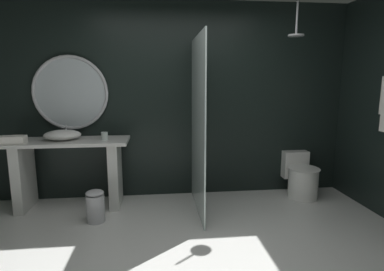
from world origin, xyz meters
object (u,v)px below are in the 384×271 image
Objects in this scene: tissue_box at (16,138)px; folded_hand_towel at (12,140)px; tumbler_cup at (105,136)px; vessel_sink at (62,135)px; toilet at (301,178)px; round_wall_mirror at (70,93)px; waste_bin at (95,206)px; rain_shower_head at (296,31)px.

tissue_box is 0.14m from folded_hand_towel.
tumbler_cup reaches higher than folded_hand_towel.
vessel_sink is 3.17m from toilet.
round_wall_mirror is 2.56× the size of waste_bin.
tissue_box is 0.34× the size of waste_bin.
vessel_sink is 4.52× the size of tumbler_cup.
rain_shower_head reaches higher than vessel_sink.
round_wall_mirror is 1.49m from waste_bin.
vessel_sink reaches higher than tissue_box.
tissue_box is 3.67m from toilet.
waste_bin is at bearing -98.09° from tumbler_cup.
folded_hand_towel is at bearing -176.83° from toilet.
round_wall_mirror reaches higher than waste_bin.
tissue_box is 0.13× the size of round_wall_mirror.
round_wall_mirror reaches higher than tumbler_cup.
rain_shower_head is (2.77, -0.42, 0.74)m from round_wall_mirror.
tumbler_cup is at bearing -178.69° from toilet.
folded_hand_towel is (-0.95, 0.31, 0.72)m from waste_bin.
waste_bin is at bearing -172.22° from rain_shower_head.
waste_bin is 1.25× the size of folded_hand_towel.
tissue_box is at bearing -174.27° from vessel_sink.
round_wall_mirror is at bearing 75.42° from vessel_sink.
tumbler_cup is 0.74m from round_wall_mirror.
vessel_sink is at bearing 176.49° from rain_shower_head.
vessel_sink is at bearing -104.58° from round_wall_mirror.
toilet is at bearing 3.17° from folded_hand_towel.
tissue_box is 0.21× the size of toilet.
tissue_box reaches higher than waste_bin.
round_wall_mirror is at bearing 175.54° from toilet.
tumbler_cup is 0.85m from waste_bin.
toilet is 2.70m from waste_bin.
vessel_sink is 0.51m from tumbler_cup.
rain_shower_head is (3.35, -0.12, 1.26)m from tissue_box.
waste_bin is (-2.65, -0.51, -0.07)m from toilet.
waste_bin is (-2.39, -0.33, -1.97)m from rain_shower_head.
rain_shower_head is at bearing -3.51° from vessel_sink.
toilet is at bearing 0.13° from vessel_sink.
tumbler_cup is at bearing -0.04° from tissue_box.
tissue_box is (-1.03, 0.00, -0.01)m from tumbler_cup.
rain_shower_head reaches higher than round_wall_mirror.
tissue_box is 0.84m from round_wall_mirror.
toilet is 3.67m from folded_hand_towel.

